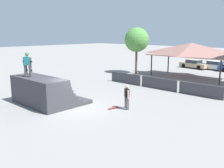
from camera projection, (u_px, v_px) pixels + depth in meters
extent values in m
plane|color=gray|center=(75.00, 108.00, 17.40)|extent=(160.00, 160.00, 0.00)
cube|color=#38383D|center=(52.00, 100.00, 18.94)|extent=(4.94, 3.91, 0.25)
cube|color=#38383D|center=(46.00, 98.00, 18.53)|extent=(4.94, 2.93, 0.25)
cube|color=#38383D|center=(44.00, 96.00, 18.35)|extent=(4.94, 2.56, 0.25)
cube|color=#38383D|center=(42.00, 93.00, 18.22)|extent=(4.94, 2.32, 0.25)
cube|color=#38383D|center=(41.00, 89.00, 18.10)|extent=(4.94, 2.15, 0.25)
cube|color=#38383D|center=(40.00, 86.00, 18.01)|extent=(4.94, 2.02, 0.25)
cube|color=#38383D|center=(39.00, 83.00, 17.93)|extent=(4.94, 1.94, 0.25)
cube|color=#38383D|center=(38.00, 79.00, 17.86)|extent=(4.94, 1.89, 0.25)
cylinder|color=silver|center=(50.00, 76.00, 18.50)|extent=(4.84, 0.07, 0.07)
cube|color=#4C4C51|center=(30.00, 71.00, 17.95)|extent=(0.22, 0.22, 0.85)
cube|color=black|center=(31.00, 70.00, 17.97)|extent=(0.24, 0.22, 0.12)
cube|color=#4C4C51|center=(26.00, 71.00, 18.04)|extent=(0.22, 0.22, 0.85)
cube|color=black|center=(26.00, 70.00, 18.06)|extent=(0.24, 0.22, 0.12)
cube|color=teal|center=(27.00, 61.00, 17.85)|extent=(0.52, 0.42, 0.60)
cylinder|color=brown|center=(31.00, 62.00, 17.79)|extent=(0.15, 0.15, 0.60)
cylinder|color=black|center=(31.00, 62.00, 17.79)|extent=(0.23, 0.23, 0.09)
cylinder|color=brown|center=(24.00, 62.00, 17.93)|extent=(0.15, 0.15, 0.60)
cylinder|color=black|center=(24.00, 61.00, 17.93)|extent=(0.23, 0.23, 0.09)
sphere|color=brown|center=(27.00, 55.00, 17.76)|extent=(0.23, 0.23, 0.23)
sphere|color=#337F33|center=(27.00, 54.00, 17.75)|extent=(0.26, 0.26, 0.26)
cylinder|color=blue|center=(27.00, 76.00, 18.16)|extent=(0.05, 0.03, 0.05)
cylinder|color=blue|center=(26.00, 77.00, 18.06)|extent=(0.05, 0.03, 0.05)
cylinder|color=blue|center=(24.00, 76.00, 18.49)|extent=(0.05, 0.03, 0.05)
cylinder|color=blue|center=(22.00, 76.00, 18.39)|extent=(0.05, 0.03, 0.05)
cube|color=tan|center=(25.00, 76.00, 18.27)|extent=(0.80, 0.20, 0.02)
cube|color=tan|center=(27.00, 76.00, 18.02)|extent=(0.10, 0.20, 0.02)
cube|color=#4C4C51|center=(126.00, 102.00, 17.33)|extent=(0.22, 0.22, 0.84)
cube|color=#4C4C51|center=(128.00, 104.00, 16.98)|extent=(0.22, 0.22, 0.84)
cube|color=black|center=(127.00, 93.00, 17.01)|extent=(0.51, 0.44, 0.60)
cylinder|color=tan|center=(126.00, 93.00, 17.29)|extent=(0.15, 0.15, 0.60)
cylinder|color=tan|center=(128.00, 95.00, 16.75)|extent=(0.15, 0.15, 0.60)
sphere|color=tan|center=(127.00, 87.00, 16.92)|extent=(0.23, 0.23, 0.23)
cylinder|color=green|center=(115.00, 107.00, 17.53)|extent=(0.04, 0.06, 0.05)
cylinder|color=green|center=(117.00, 108.00, 17.43)|extent=(0.04, 0.06, 0.05)
cylinder|color=green|center=(110.00, 109.00, 17.23)|extent=(0.04, 0.06, 0.05)
cylinder|color=green|center=(111.00, 109.00, 17.12)|extent=(0.04, 0.06, 0.05)
cube|color=#B22323|center=(113.00, 108.00, 17.32)|extent=(0.30, 0.81, 0.02)
cube|color=#B22323|center=(117.00, 107.00, 17.54)|extent=(0.21, 0.12, 0.02)
cube|color=#3D3D42|center=(125.00, 78.00, 26.01)|extent=(3.81, 0.12, 1.05)
cube|color=#3D3D42|center=(159.00, 84.00, 23.29)|extent=(3.81, 0.12, 1.05)
cube|color=#3D3D42|center=(200.00, 90.00, 20.57)|extent=(3.81, 0.12, 1.05)
cylinder|color=#2D2D33|center=(151.00, 65.00, 30.59)|extent=(0.16, 0.16, 2.52)
cylinder|color=#2D2D33|center=(220.00, 73.00, 25.03)|extent=(0.16, 0.16, 2.52)
cylinder|color=#2D2D33|center=(168.00, 63.00, 33.43)|extent=(0.16, 0.16, 2.52)
cube|color=#9E6B60|center=(191.00, 56.00, 28.97)|extent=(9.75, 4.67, 0.10)
pyramid|color=#9E6B60|center=(192.00, 49.00, 28.81)|extent=(9.55, 4.58, 1.43)
cylinder|color=brown|center=(136.00, 61.00, 32.08)|extent=(0.28, 0.28, 3.21)
sphere|color=#4C893D|center=(137.00, 40.00, 31.54)|extent=(3.07, 3.07, 3.07)
cube|color=tan|center=(194.00, 65.00, 37.02)|extent=(4.51, 2.38, 0.62)
cube|color=#283342|center=(194.00, 61.00, 37.00)|extent=(2.20, 1.72, 0.46)
cube|color=tan|center=(194.00, 60.00, 36.96)|extent=(2.10, 1.67, 0.04)
cylinder|color=black|center=(205.00, 67.00, 36.47)|extent=(0.66, 0.31, 0.64)
cylinder|color=black|center=(199.00, 67.00, 35.59)|extent=(0.66, 0.31, 0.64)
cylinder|color=black|center=(190.00, 65.00, 38.52)|extent=(0.66, 0.31, 0.64)
cylinder|color=black|center=(184.00, 66.00, 37.64)|extent=(0.66, 0.31, 0.64)
cube|color=silver|center=(215.00, 67.00, 35.40)|extent=(4.28, 2.34, 0.62)
cube|color=#283342|center=(215.00, 63.00, 35.37)|extent=(2.09, 1.70, 0.46)
cube|color=silver|center=(215.00, 61.00, 35.33)|extent=(2.00, 1.65, 0.04)
cylinder|color=black|center=(221.00, 69.00, 34.02)|extent=(0.67, 0.31, 0.64)
cylinder|color=black|center=(210.00, 66.00, 36.84)|extent=(0.67, 0.31, 0.64)
cylinder|color=black|center=(205.00, 67.00, 35.96)|extent=(0.67, 0.31, 0.64)
cylinder|color=black|center=(224.00, 70.00, 33.40)|extent=(0.66, 0.28, 0.64)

